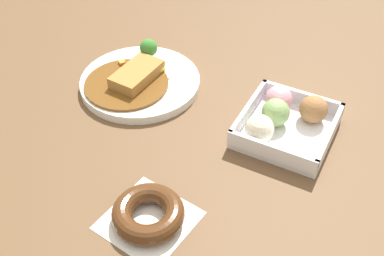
% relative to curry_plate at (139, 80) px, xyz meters
% --- Properties ---
extents(ground_plane, '(1.60, 1.60, 0.00)m').
position_rel_curry_plate_xyz_m(ground_plane, '(0.08, 0.16, -0.02)').
color(ground_plane, brown).
extents(curry_plate, '(0.25, 0.25, 0.07)m').
position_rel_curry_plate_xyz_m(curry_plate, '(0.00, 0.00, 0.00)').
color(curry_plate, white).
rests_on(curry_plate, ground_plane).
extents(donut_box, '(0.17, 0.16, 0.06)m').
position_rel_curry_plate_xyz_m(donut_box, '(-0.01, 0.31, 0.01)').
color(donut_box, white).
rests_on(donut_box, ground_plane).
extents(chocolate_ring_donut, '(0.15, 0.15, 0.03)m').
position_rel_curry_plate_xyz_m(chocolate_ring_donut, '(0.29, 0.20, 0.00)').
color(chocolate_ring_donut, white).
rests_on(chocolate_ring_donut, ground_plane).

